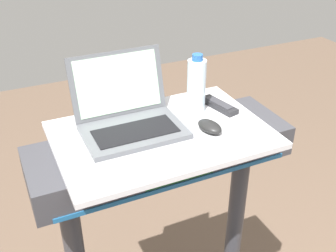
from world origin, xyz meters
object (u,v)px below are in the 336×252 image
(water_bottle, at_px, (196,85))
(laptop, at_px, (128,115))
(computer_mouse, at_px, (210,126))
(tv_remote, at_px, (219,105))

(water_bottle, bearing_deg, laptop, -176.66)
(laptop, distance_m, water_bottle, 0.27)
(computer_mouse, distance_m, tv_remote, 0.17)
(water_bottle, bearing_deg, computer_mouse, -99.88)
(laptop, bearing_deg, water_bottle, 5.73)
(tv_remote, bearing_deg, laptop, 179.52)
(water_bottle, distance_m, tv_remote, 0.13)
(laptop, bearing_deg, tv_remote, 1.90)
(computer_mouse, relative_size, water_bottle, 0.46)
(computer_mouse, xyz_separation_m, water_bottle, (0.03, 0.15, 0.08))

